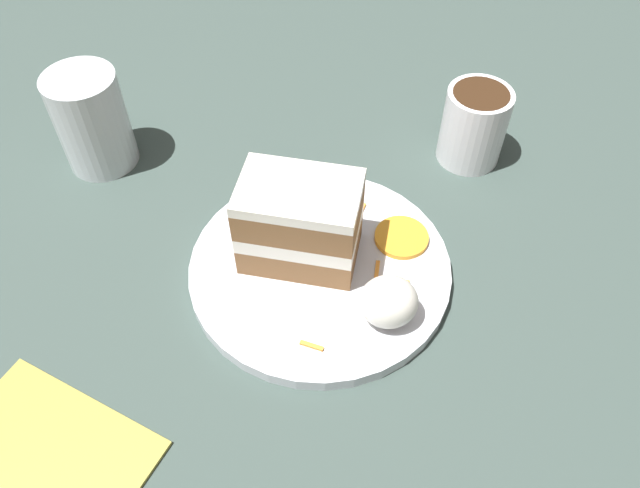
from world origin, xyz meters
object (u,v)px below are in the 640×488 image
Objects in this scene: plate at (320,269)px; drinking_glass at (94,127)px; cream_dollop at (389,302)px; coffee_mug at (474,123)px; cake_slice at (300,222)px; orange_garnish at (401,237)px.

plate is 0.31m from drinking_glass.
coffee_mug reaches higher than cream_dollop.
plate is 2.89× the size of coffee_mug.
plate is 4.83× the size of cream_dollop.
cake_slice is at bearing 134.75° from cream_dollop.
orange_garnish is (0.03, 0.09, -0.02)m from cream_dollop.
orange_garnish is 0.48× the size of drinking_glass.
cake_slice is 0.11m from orange_garnish.
drinking_glass reaches higher than coffee_mug.
cake_slice is 2.34× the size of cream_dollop.
cake_slice is at bearing 139.92° from plate.
cream_dollop is at bearing -122.13° from cake_slice.
cake_slice is at bearing -35.28° from drinking_glass.
orange_garnish is 0.17m from coffee_mug.
orange_garnish is at bearing -23.91° from drinking_glass.
plate is at bearing 133.30° from cream_dollop.
orange_garnish is 0.61× the size of coffee_mug.
cream_dollop is 0.10m from orange_garnish.
orange_garnish reaches higher than plate.
drinking_glass is (-0.31, 0.24, 0.01)m from cream_dollop.
coffee_mug is at bearing 43.17° from plate.
cream_dollop is 0.97× the size of orange_garnish.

